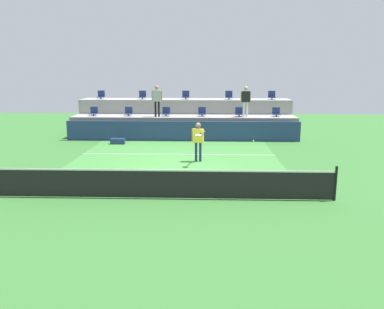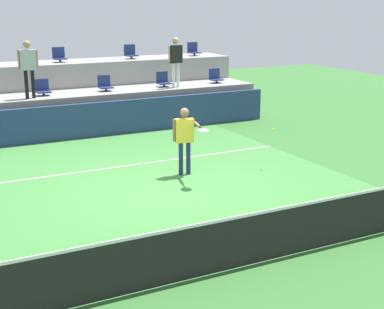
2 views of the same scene
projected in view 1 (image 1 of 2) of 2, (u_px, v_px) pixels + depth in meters
name	position (u px, v px, depth m)	size (l,w,h in m)	color
ground_plane	(174.00, 167.00, 15.87)	(40.00, 40.00, 0.00)	#336B2D
court_inner_paint	(176.00, 161.00, 16.85)	(9.00, 10.00, 0.01)	#3D7F38
court_service_line	(178.00, 154.00, 18.21)	(9.00, 0.06, 0.00)	white
tennis_net	(163.00, 183.00, 11.86)	(10.48, 0.08, 1.07)	black
sponsor_backboard	(183.00, 131.00, 21.61)	(13.00, 0.16, 1.10)	navy
seating_tier_lower	(184.00, 126.00, 22.87)	(13.00, 1.80, 1.25)	gray
seating_tier_upper	(185.00, 116.00, 24.54)	(13.00, 1.80, 2.10)	gray
stadium_chair_lower_far_left	(94.00, 112.00, 22.81)	(0.44, 0.40, 0.52)	#2D2D33
stadium_chair_lower_left	(129.00, 112.00, 22.74)	(0.44, 0.40, 0.52)	#2D2D33
stadium_chair_lower_mid_left	(166.00, 112.00, 22.66)	(0.44, 0.40, 0.52)	#2D2D33
stadium_chair_lower_mid_right	(202.00, 112.00, 22.59)	(0.44, 0.40, 0.52)	#2D2D33
stadium_chair_lower_right	(239.00, 113.00, 22.51)	(0.44, 0.40, 0.52)	#2D2D33
stadium_chair_lower_far_right	(276.00, 113.00, 22.44)	(0.44, 0.40, 0.52)	#2D2D33
stadium_chair_upper_far_left	(101.00, 95.00, 24.39)	(0.44, 0.40, 0.52)	#2D2D33
stadium_chair_upper_left	(142.00, 96.00, 24.30)	(0.44, 0.40, 0.52)	#2D2D33
stadium_chair_upper_center	(186.00, 96.00, 24.20)	(0.44, 0.40, 0.52)	#2D2D33
stadium_chair_upper_right	(229.00, 96.00, 24.11)	(0.44, 0.40, 0.52)	#2D2D33
stadium_chair_upper_far_right	(272.00, 96.00, 24.02)	(0.44, 0.40, 0.52)	#2D2D33
tennis_player	(198.00, 138.00, 16.59)	(0.58, 1.27, 1.69)	navy
spectator_in_grey	(157.00, 98.00, 22.12)	(0.62, 0.27, 1.78)	black
spectator_in_white	(246.00, 98.00, 21.95)	(0.61, 0.27, 1.74)	white
tennis_ball	(253.00, 141.00, 16.08)	(0.07, 0.07, 0.07)	#CCE033
equipment_bag	(118.00, 141.00, 20.75)	(0.76, 0.28, 0.30)	navy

